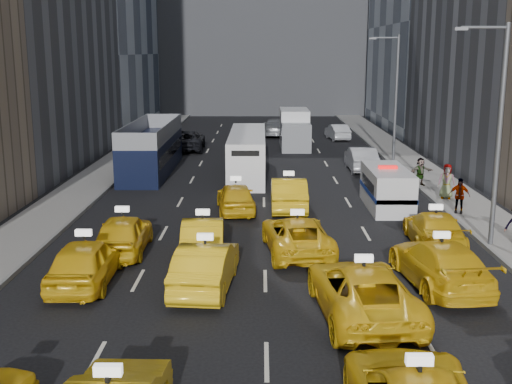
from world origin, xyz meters
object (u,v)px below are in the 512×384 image
(box_truck, at_px, (295,129))
(double_decker, at_px, (152,148))
(nypd_van, at_px, (387,189))
(city_bus, at_px, (247,154))

(box_truck, bearing_deg, double_decker, -133.98)
(double_decker, bearing_deg, nypd_van, -31.27)
(nypd_van, height_order, city_bus, city_bus)
(double_decker, height_order, city_bus, double_decker)
(box_truck, bearing_deg, nypd_van, -82.57)
(nypd_van, xyz_separation_m, box_truck, (-3.67, 21.14, 0.53))
(double_decker, distance_m, city_bus, 6.45)
(double_decker, bearing_deg, city_bus, -4.77)
(nypd_van, bearing_deg, double_decker, 148.34)
(city_bus, bearing_deg, nypd_van, -44.83)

